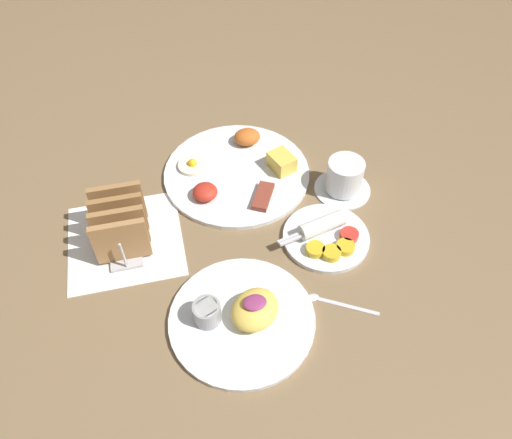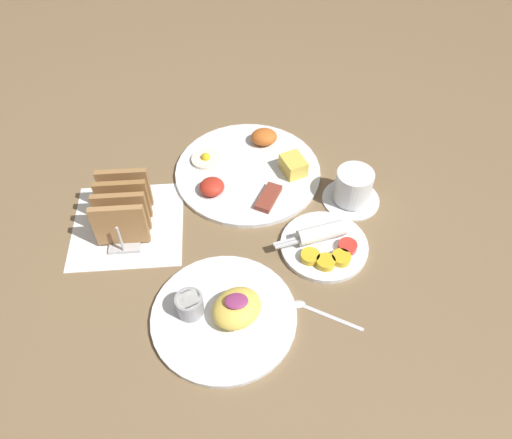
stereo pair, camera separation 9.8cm
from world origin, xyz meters
The scene contains 8 objects.
ground_plane centered at (0.00, 0.00, 0.00)m, with size 3.00×3.00×0.00m, color brown.
napkin_flat centered at (-0.17, 0.09, 0.00)m, with size 0.22×0.22×0.00m.
plate_breakfast centered at (0.08, 0.22, 0.01)m, with size 0.32×0.32×0.05m.
plate_condiments centered at (0.21, -0.01, 0.01)m, with size 0.19×0.17×0.04m.
plate_foreground centered at (0.01, -0.14, 0.01)m, with size 0.25×0.25×0.06m.
toast_rack centered at (-0.17, 0.09, 0.05)m, with size 0.10×0.15×0.10m.
coffee_cup centered at (0.29, 0.12, 0.04)m, with size 0.12×0.12×0.08m.
teaspoon centered at (0.18, -0.14, 0.00)m, with size 0.12×0.07×0.01m.
Camera 2 is at (0.04, -0.58, 0.77)m, focal length 35.00 mm.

